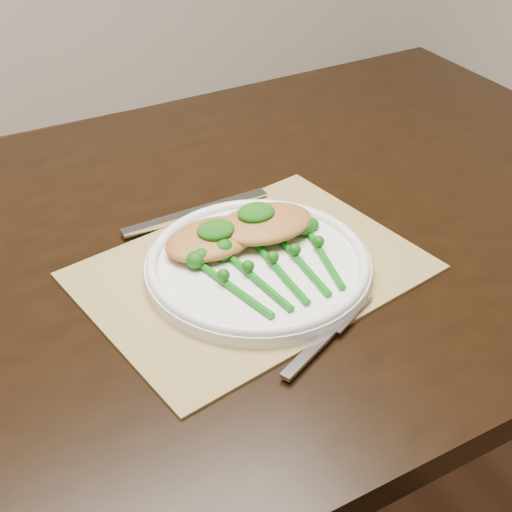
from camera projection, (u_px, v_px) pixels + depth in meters
name	position (u px, v px, depth m)	size (l,w,h in m)	color
dining_table	(192.00, 426.00, 1.20)	(1.63, 0.95, 0.75)	black
placemat	(252.00, 271.00, 0.93)	(0.42, 0.31, 0.00)	#98834D
dinner_plate	(258.00, 264.00, 0.92)	(0.29, 0.29, 0.03)	white
knife	(182.00, 216.00, 1.03)	(0.23, 0.03, 0.01)	silver
fork	(334.00, 328.00, 0.83)	(0.17, 0.09, 0.01)	silver
chicken_fillet_left	(212.00, 239.00, 0.94)	(0.13, 0.09, 0.03)	#AF7132
chicken_fillet_right	(265.00, 223.00, 0.95)	(0.13, 0.09, 0.03)	#AF7132
pesto_dollop_left	(216.00, 230.00, 0.92)	(0.05, 0.04, 0.02)	#0D4209
pesto_dollop_right	(256.00, 213.00, 0.95)	(0.05, 0.04, 0.02)	#0D4209
broccolini_bundle	(280.00, 272.00, 0.89)	(0.16, 0.18, 0.04)	#0C5F10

